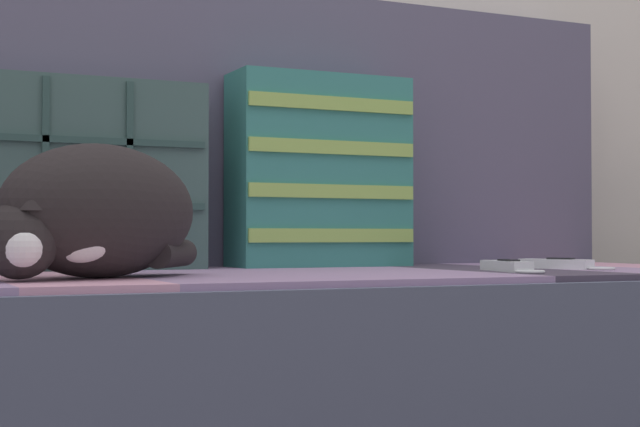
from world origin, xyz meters
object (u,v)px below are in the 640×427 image
(couch, at_px, (226,392))
(sleeping_cat, at_px, (94,215))
(throw_pillow_striped, at_px, (319,171))
(game_remote_far, at_px, (560,264))
(throw_pillow_quilted, at_px, (81,175))
(game_remote_near, at_px, (508,266))

(couch, relative_size, sleeping_cat, 5.46)
(throw_pillow_striped, relative_size, game_remote_far, 2.06)
(throw_pillow_quilted, bearing_deg, throw_pillow_striped, -0.06)
(sleeping_cat, bearing_deg, game_remote_near, -1.26)
(couch, relative_size, throw_pillow_quilted, 4.73)
(sleeping_cat, bearing_deg, game_remote_far, 3.31)
(couch, bearing_deg, throw_pillow_striped, 37.04)
(couch, xyz_separation_m, game_remote_near, (0.45, -0.19, 0.22))
(game_remote_near, bearing_deg, throw_pillow_striped, 115.04)
(game_remote_near, bearing_deg, couch, 157.73)
(throw_pillow_quilted, height_order, sleeping_cat, throw_pillow_quilted)
(couch, height_order, sleeping_cat, sleeping_cat)
(throw_pillow_striped, height_order, sleeping_cat, throw_pillow_striped)
(throw_pillow_quilted, bearing_deg, couch, -44.34)
(throw_pillow_quilted, xyz_separation_m, game_remote_far, (0.83, -0.32, -0.16))
(couch, relative_size, throw_pillow_striped, 5.47)
(throw_pillow_striped, bearing_deg, game_remote_near, -64.96)
(couch, xyz_separation_m, throw_pillow_striped, (0.27, 0.20, 0.40))
(sleeping_cat, xyz_separation_m, game_remote_near, (0.71, -0.02, -0.08))
(sleeping_cat, distance_m, game_remote_far, 0.89)
(sleeping_cat, xyz_separation_m, game_remote_far, (0.88, 0.05, -0.08))
(game_remote_far, bearing_deg, sleeping_cat, -176.69)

